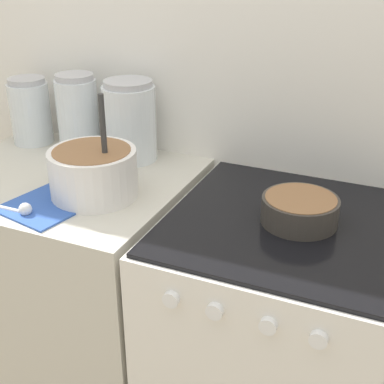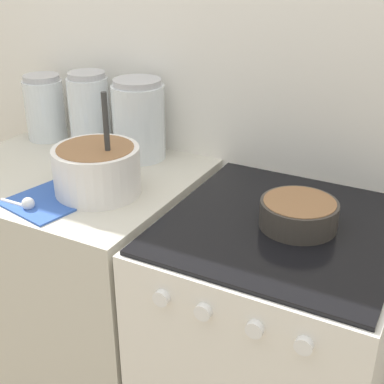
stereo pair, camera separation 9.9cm
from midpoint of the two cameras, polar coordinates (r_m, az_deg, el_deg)
name	(u,v)px [view 1 (the left image)]	position (r m, az deg, el deg)	size (l,w,h in m)	color
wall_back	(219,71)	(1.75, 1.22, 12.82)	(4.57, 0.05, 2.40)	white
countertop_cabinet	(74,294)	(1.97, -13.92, -10.50)	(0.79, 0.65, 0.90)	beige
stove	(272,351)	(1.70, 6.83, -16.54)	(0.62, 0.67, 0.90)	white
mixing_bowl	(93,170)	(1.56, -12.29, 2.26)	(0.25, 0.25, 0.31)	white
baking_pan	(300,209)	(1.41, 9.48, -1.88)	(0.20, 0.20, 0.07)	#38332D
storage_jar_left	(31,115)	(2.04, -18.16, 7.77)	(0.14, 0.14, 0.24)	silver
storage_jar_middle	(78,118)	(1.91, -13.52, 7.62)	(0.14, 0.14, 0.27)	silver
storage_jar_right	(130,126)	(1.80, -8.21, 6.94)	(0.17, 0.17, 0.27)	silver
recipe_page	(54,202)	(1.57, -16.23, -1.03)	(0.26, 0.31, 0.01)	#3359B2
measuring_spoon	(22,209)	(1.53, -19.48, -1.79)	(0.12, 0.04, 0.04)	white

